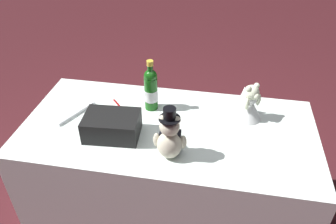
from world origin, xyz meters
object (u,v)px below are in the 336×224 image
object	(u,v)px
champagne_bottle	(151,89)
guestbook	(65,108)
teddy_bear_groom	(170,138)
teddy_bear_bride	(248,103)
gift_case_black	(112,126)
signing_pen	(119,106)

from	to	relation	value
champagne_bottle	guestbook	xyz separation A→B (m)	(0.50, 0.10, -0.12)
teddy_bear_groom	teddy_bear_bride	size ratio (longest dim) A/B	1.30
teddy_bear_groom	champagne_bottle	size ratio (longest dim) A/B	0.92
gift_case_black	guestbook	bearing A→B (deg)	-27.16
champagne_bottle	gift_case_black	size ratio (longest dim) A/B	1.04
guestbook	teddy_bear_bride	bearing A→B (deg)	-148.57
teddy_bear_groom	teddy_bear_bride	bearing A→B (deg)	-133.90
teddy_bear_bride	gift_case_black	bearing A→B (deg)	22.63
signing_pen	champagne_bottle	bearing A→B (deg)	-173.90
teddy_bear_bride	champagne_bottle	size ratio (longest dim) A/B	0.71
champagne_bottle	signing_pen	size ratio (longest dim) A/B	2.72
teddy_bear_bride	guestbook	bearing A→B (deg)	6.10
gift_case_black	guestbook	world-z (taller)	gift_case_black
teddy_bear_groom	gift_case_black	xyz separation A→B (m)	(0.32, -0.10, -0.05)
signing_pen	gift_case_black	size ratio (longest dim) A/B	0.38
champagne_bottle	guestbook	size ratio (longest dim) A/B	1.16
signing_pen	teddy_bear_bride	bearing A→B (deg)	-177.63
signing_pen	guestbook	distance (m)	0.31
champagne_bottle	signing_pen	world-z (taller)	champagne_bottle
teddy_bear_groom	signing_pen	bearing A→B (deg)	-44.13
champagne_bottle	guestbook	world-z (taller)	champagne_bottle
signing_pen	guestbook	xyz separation A→B (m)	(0.30, 0.08, 0.00)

